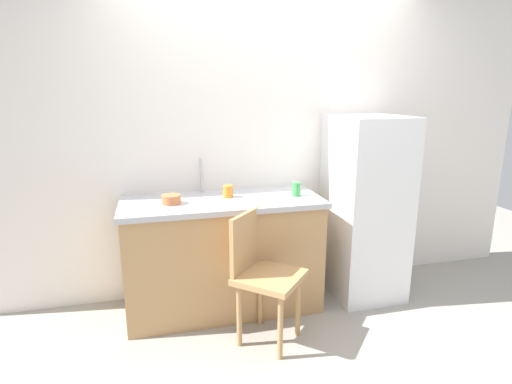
{
  "coord_description": "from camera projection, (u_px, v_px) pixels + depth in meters",
  "views": [
    {
      "loc": [
        -0.91,
        -2.27,
        1.68
      ],
      "look_at": [
        -0.18,
        0.6,
        0.94
      ],
      "focal_mm": 28.66,
      "sensor_mm": 36.0,
      "label": 1
    }
  ],
  "objects": [
    {
      "name": "cup_orange",
      "position": [
        228.0,
        191.0,
        3.09
      ],
      "size": [
        0.08,
        0.08,
        0.09
      ],
      "primitive_type": "cylinder",
      "color": "orange",
      "rests_on": "countertop"
    },
    {
      "name": "chair",
      "position": [
        262.0,
        271.0,
        2.73
      ],
      "size": [
        0.57,
        0.57,
        0.89
      ],
      "rotation": [
        0.0,
        0.0,
        0.83
      ],
      "color": "tan",
      "rests_on": "ground_plane"
    },
    {
      "name": "countertop",
      "position": [
        222.0,
        201.0,
        3.06
      ],
      "size": [
        1.49,
        0.64,
        0.04
      ],
      "primitive_type": "cube",
      "color": "#B7B7BC",
      "rests_on": "cabinet_base"
    },
    {
      "name": "terracotta_bowl",
      "position": [
        171.0,
        199.0,
        2.92
      ],
      "size": [
        0.13,
        0.13,
        0.06
      ],
      "primitive_type": "cylinder",
      "color": "#C67042",
      "rests_on": "countertop"
    },
    {
      "name": "ground_plane",
      "position": [
        304.0,
        345.0,
        2.76
      ],
      "size": [
        8.0,
        8.0,
        0.0
      ],
      "primitive_type": "plane",
      "color": "#9E998E"
    },
    {
      "name": "refrigerator",
      "position": [
        365.0,
        207.0,
        3.35
      ],
      "size": [
        0.54,
        0.64,
        1.48
      ],
      "primitive_type": "cube",
      "color": "white",
      "rests_on": "ground_plane"
    },
    {
      "name": "cup_green",
      "position": [
        296.0,
        189.0,
        3.13
      ],
      "size": [
        0.07,
        0.07,
        0.11
      ],
      "primitive_type": "cylinder",
      "color": "green",
      "rests_on": "countertop"
    },
    {
      "name": "cabinet_base",
      "position": [
        223.0,
        256.0,
        3.17
      ],
      "size": [
        1.45,
        0.6,
        0.85
      ],
      "primitive_type": "cube",
      "color": "tan",
      "rests_on": "ground_plane"
    },
    {
      "name": "back_wall",
      "position": [
        265.0,
        140.0,
        3.39
      ],
      "size": [
        4.8,
        0.1,
        2.55
      ],
      "primitive_type": "cube",
      "color": "white",
      "rests_on": "ground_plane"
    },
    {
      "name": "faucet",
      "position": [
        201.0,
        175.0,
        3.23
      ],
      "size": [
        0.02,
        0.02,
        0.27
      ],
      "primitive_type": "cylinder",
      "color": "#B7B7BC",
      "rests_on": "countertop"
    }
  ]
}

